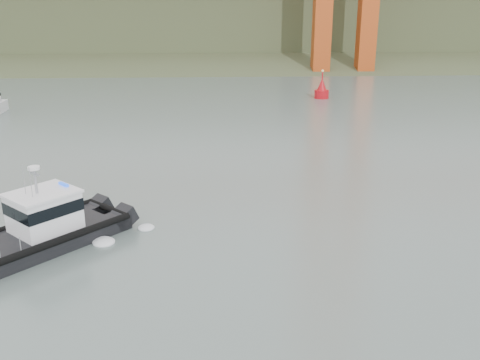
# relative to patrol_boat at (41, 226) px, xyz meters

# --- Properties ---
(ground) EXTENTS (400.00, 400.00, 0.00)m
(ground) POSITION_rel_patrol_boat_xyz_m (10.40, -5.64, -1.18)
(ground) COLOR #4C5A56
(ground) RESTS_ON ground
(headlands) EXTENTS (500.00, 105.36, 27.12)m
(headlands) POSITION_rel_patrol_boat_xyz_m (10.40, 119.86, 5.87)
(headlands) COLOR #333F24
(headlands) RESTS_ON ground
(patrol_boat) EXTENTS (9.21, 9.47, 4.70)m
(patrol_boat) POSITION_rel_patrol_boat_xyz_m (0.00, 0.00, 0.00)
(patrol_boat) COLOR black
(patrol_boat) RESTS_ON ground
(nav_buoy) EXTENTS (1.93, 1.93, 4.03)m
(nav_buoy) POSITION_rel_patrol_boat_xyz_m (23.86, 44.36, -0.12)
(nav_buoy) COLOR #AD0C13
(nav_buoy) RESTS_ON ground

